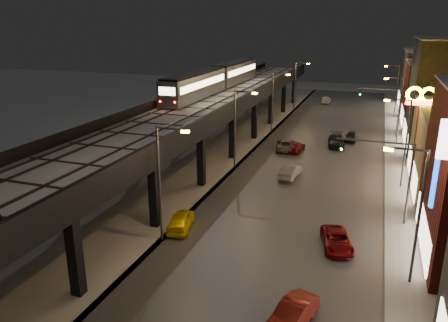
% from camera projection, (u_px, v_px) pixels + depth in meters
% --- Properties ---
extents(road_surface, '(17.00, 120.00, 0.06)m').
position_uv_depth(road_surface, '(312.00, 166.00, 50.81)').
color(road_surface, '#46474D').
rests_on(road_surface, ground).
extents(sidewalk_right, '(4.00, 120.00, 0.14)m').
position_uv_depth(sidewalk_right, '(404.00, 175.00, 47.64)').
color(sidewalk_right, '#9FA1A8').
rests_on(sidewalk_right, ground).
extents(under_viaduct_pavement, '(11.00, 120.00, 0.06)m').
position_uv_depth(under_viaduct_pavement, '(204.00, 155.00, 55.07)').
color(under_viaduct_pavement, '#9FA1A8').
rests_on(under_viaduct_pavement, ground).
extents(elevated_viaduct, '(9.00, 100.00, 6.30)m').
position_uv_depth(elevated_viaduct, '(194.00, 116.00, 50.53)').
color(elevated_viaduct, black).
rests_on(elevated_viaduct, ground).
extents(viaduct_trackbed, '(8.40, 100.00, 0.32)m').
position_uv_depth(viaduct_trackbed, '(194.00, 109.00, 50.41)').
color(viaduct_trackbed, '#B2B7C1').
rests_on(viaduct_trackbed, elevated_viaduct).
extents(viaduct_parapet_streetside, '(0.30, 100.00, 1.10)m').
position_uv_depth(viaduct_parapet_streetside, '(230.00, 108.00, 48.92)').
color(viaduct_parapet_streetside, black).
rests_on(viaduct_parapet_streetside, elevated_viaduct).
extents(viaduct_parapet_far, '(0.30, 100.00, 1.10)m').
position_uv_depth(viaduct_parapet_far, '(160.00, 103.00, 51.67)').
color(viaduct_parapet_far, black).
rests_on(viaduct_parapet_far, elevated_viaduct).
extents(building_e, '(12.20, 12.20, 10.16)m').
position_uv_depth(building_e, '(446.00, 95.00, 68.32)').
color(building_e, '#5A1913').
rests_on(building_e, ground).
extents(building_f, '(12.20, 16.20, 11.16)m').
position_uv_depth(building_f, '(437.00, 81.00, 80.74)').
color(building_f, '#38383B').
rests_on(building_f, ground).
extents(streetlight_left_1, '(2.57, 0.28, 9.00)m').
position_uv_depth(streetlight_left_1, '(162.00, 177.00, 31.96)').
color(streetlight_left_1, '#38383A').
rests_on(streetlight_left_1, ground).
extents(streetlight_right_1, '(2.56, 0.28, 9.00)m').
position_uv_depth(streetlight_right_1, '(415.00, 208.00, 26.54)').
color(streetlight_right_1, '#38383A').
rests_on(streetlight_right_1, ground).
extents(streetlight_left_2, '(2.57, 0.28, 9.00)m').
position_uv_depth(streetlight_left_2, '(237.00, 124.00, 48.13)').
color(streetlight_left_2, '#38383A').
rests_on(streetlight_left_2, ground).
extents(streetlight_right_2, '(2.56, 0.28, 9.00)m').
position_uv_depth(streetlight_right_2, '(404.00, 138.00, 42.71)').
color(streetlight_right_2, '#38383A').
rests_on(streetlight_right_2, ground).
extents(streetlight_left_3, '(2.57, 0.28, 9.00)m').
position_uv_depth(streetlight_left_3, '(274.00, 99.00, 64.30)').
color(streetlight_left_3, '#38383A').
rests_on(streetlight_left_3, ground).
extents(streetlight_right_3, '(2.56, 0.28, 9.00)m').
position_uv_depth(streetlight_right_3, '(399.00, 106.00, 58.88)').
color(streetlight_right_3, '#38383A').
rests_on(streetlight_right_3, ground).
extents(streetlight_left_4, '(2.57, 0.28, 9.00)m').
position_uv_depth(streetlight_left_4, '(296.00, 83.00, 80.47)').
color(streetlight_left_4, '#38383A').
rests_on(streetlight_left_4, ground).
extents(streetlight_right_4, '(2.56, 0.28, 9.00)m').
position_uv_depth(streetlight_right_4, '(396.00, 88.00, 75.06)').
color(streetlight_right_4, '#38383A').
rests_on(streetlight_right_4, ground).
extents(traffic_light_rig_a, '(6.10, 0.34, 7.00)m').
position_uv_depth(traffic_light_rig_a, '(395.00, 172.00, 35.13)').
color(traffic_light_rig_a, '#38383A').
rests_on(traffic_light_rig_a, ground).
extents(traffic_light_rig_b, '(6.10, 0.34, 7.00)m').
position_uv_depth(traffic_light_rig_b, '(391.00, 107.00, 62.08)').
color(traffic_light_rig_b, '#38383A').
rests_on(traffic_light_rig_b, ground).
extents(subway_train, '(2.74, 32.94, 3.27)m').
position_uv_depth(subway_train, '(217.00, 78.00, 63.82)').
color(subway_train, gray).
rests_on(subway_train, viaduct_trackbed).
extents(car_taxi, '(2.58, 4.52, 1.45)m').
position_uv_depth(car_taxi, '(181.00, 221.00, 35.18)').
color(car_taxi, '#EAC201').
rests_on(car_taxi, ground).
extents(car_near_white, '(1.89, 4.40, 1.41)m').
position_uv_depth(car_near_white, '(290.00, 171.00, 46.86)').
color(car_near_white, gray).
rests_on(car_near_white, ground).
extents(car_mid_silver, '(3.33, 5.62, 1.46)m').
position_uv_depth(car_mid_silver, '(286.00, 145.00, 56.95)').
color(car_mid_silver, '#5C5D5E').
rests_on(car_mid_silver, ground).
extents(car_mid_dark, '(2.14, 4.49, 1.26)m').
position_uv_depth(car_mid_dark, '(295.00, 147.00, 56.29)').
color(car_mid_dark, maroon).
rests_on(car_mid_dark, ground).
extents(car_far_white, '(1.78, 4.37, 1.49)m').
position_uv_depth(car_far_white, '(326.00, 100.00, 89.66)').
color(car_far_white, silver).
rests_on(car_far_white, ground).
extents(car_onc_silver, '(2.64, 4.46, 1.39)m').
position_uv_depth(car_onc_silver, '(292.00, 315.00, 23.94)').
color(car_onc_silver, maroon).
rests_on(car_onc_silver, ground).
extents(car_onc_dark, '(3.05, 4.80, 1.23)m').
position_uv_depth(car_onc_dark, '(337.00, 241.00, 32.24)').
color(car_onc_dark, maroon).
rests_on(car_onc_dark, ground).
extents(car_onc_white, '(2.68, 5.31, 1.48)m').
position_uv_depth(car_onc_white, '(336.00, 141.00, 58.61)').
color(car_onc_white, black).
rests_on(car_onc_white, ground).
extents(car_onc_red, '(1.81, 3.98, 1.33)m').
position_uv_depth(car_onc_red, '(351.00, 137.00, 61.03)').
color(car_onc_red, black).
rests_on(car_onc_red, ground).
extents(sign_mcdonalds, '(2.95, 0.42, 9.94)m').
position_uv_depth(sign_mcdonalds, '(420.00, 105.00, 43.57)').
color(sign_mcdonalds, '#38383A').
rests_on(sign_mcdonalds, ground).
extents(sign_carwash, '(1.51, 0.35, 7.85)m').
position_uv_depth(sign_carwash, '(443.00, 192.00, 28.27)').
color(sign_carwash, '#38383A').
rests_on(sign_carwash, ground).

